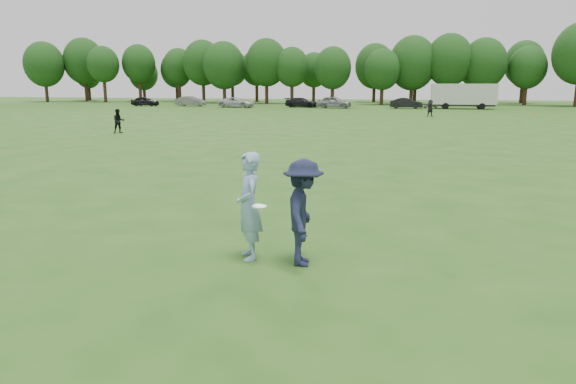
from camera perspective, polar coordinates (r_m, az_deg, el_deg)
name	(u,v)px	position (r m, az deg, el deg)	size (l,w,h in m)	color
ground	(269,256)	(9.87, -2.14, -7.09)	(200.00, 200.00, 0.00)	#245016
thrower	(249,206)	(9.50, -4.37, -1.58)	(0.73, 0.48, 2.01)	#87ABD1
defender	(303,213)	(9.16, 1.70, -2.30)	(1.25, 0.72, 1.93)	#1B203B
player_far_a	(119,121)	(36.00, -18.29, 7.50)	(0.77, 0.60, 1.58)	black
player_far_d	(430,108)	(53.29, 15.54, 8.97)	(1.55, 0.49, 1.67)	#282828
car_a	(145,101)	(78.53, -15.59, 9.68)	(1.62, 4.03, 1.37)	black
car_b	(190,101)	(76.46, -10.79, 9.87)	(1.50, 4.30, 1.42)	slate
car_c	(237,102)	(71.62, -5.72, 9.88)	(2.29, 4.97, 1.38)	silver
car_d	(302,103)	(71.57, 1.52, 9.91)	(1.84, 4.53, 1.31)	black
car_e	(334,102)	(69.25, 5.12, 9.91)	(1.86, 4.63, 1.58)	gray
car_f	(406,103)	(69.62, 13.02, 9.58)	(1.47, 4.23, 1.39)	black
field_cone	(534,114)	(59.37, 25.62, 7.84)	(0.28, 0.28, 0.30)	orange
disc_in_play	(259,206)	(9.17, -3.23, -1.61)	(0.28, 0.28, 0.05)	white
cargo_trailer	(463,95)	(70.75, 18.91, 10.16)	(9.00, 2.75, 3.20)	silver
treeline	(412,64)	(85.96, 13.66, 13.66)	(130.35, 18.39, 11.74)	#332114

